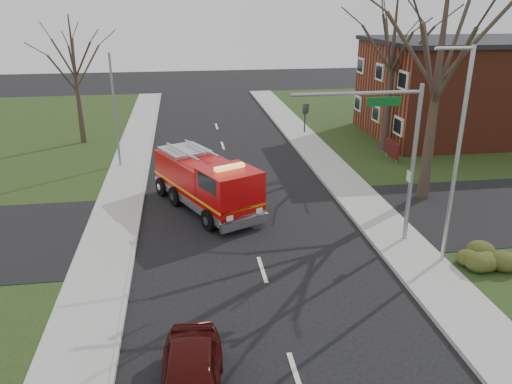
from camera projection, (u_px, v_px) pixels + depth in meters
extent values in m
plane|color=black|center=(262.00, 270.00, 19.44)|extent=(120.00, 120.00, 0.00)
cube|color=#A09F9A|center=(413.00, 257.00, 20.27)|extent=(2.40, 80.00, 0.15)
cube|color=#A09F9A|center=(98.00, 280.00, 18.56)|extent=(2.40, 80.00, 0.15)
cube|color=maroon|center=(474.00, 91.00, 37.42)|extent=(15.00, 10.00, 7.00)
cube|color=black|center=(482.00, 41.00, 36.13)|extent=(15.40, 10.40, 0.30)
cube|color=silver|center=(376.00, 113.00, 36.92)|extent=(0.12, 1.40, 1.20)
cube|color=#481012|center=(392.00, 149.00, 32.11)|extent=(0.12, 2.00, 1.00)
cylinder|color=gray|center=(397.00, 159.00, 31.53)|extent=(0.08, 0.08, 0.90)
cylinder|color=gray|center=(387.00, 152.00, 33.01)|extent=(0.08, 0.08, 0.90)
ellipsoid|color=#343B15|center=(493.00, 252.00, 19.55)|extent=(2.80, 2.00, 0.90)
cone|color=#31261D|center=(436.00, 85.00, 24.14)|extent=(0.64, 0.64, 12.00)
cone|color=#31261D|center=(391.00, 75.00, 32.93)|extent=(0.56, 0.56, 10.50)
cone|color=#31261D|center=(76.00, 82.00, 34.92)|extent=(0.44, 0.44, 9.00)
cylinder|color=gray|center=(413.00, 167.00, 20.50)|extent=(0.18, 0.18, 6.80)
cylinder|color=gray|center=(357.00, 93.00, 19.03)|extent=(5.20, 0.14, 0.14)
cube|color=#0C591E|center=(384.00, 102.00, 19.31)|extent=(1.40, 0.06, 0.35)
imported|color=black|center=(306.00, 104.00, 18.88)|extent=(0.22, 0.18, 1.10)
cylinder|color=#B7BABF|center=(456.00, 163.00, 18.47)|extent=(0.16, 0.16, 8.40)
cylinder|color=#B7BABF|center=(455.00, 48.00, 16.90)|extent=(1.40, 0.12, 0.12)
cylinder|color=gray|center=(115.00, 112.00, 30.18)|extent=(0.14, 0.14, 7.00)
cube|color=#BD0809|center=(195.00, 175.00, 25.67)|extent=(4.18, 5.31, 1.92)
cube|color=#BD0809|center=(230.00, 193.00, 22.93)|extent=(3.16, 3.16, 2.19)
cube|color=#B7BABF|center=(206.00, 195.00, 25.10)|extent=(5.21, 7.47, 0.41)
cube|color=#E5B20C|center=(206.00, 186.00, 24.92)|extent=(5.22, 7.47, 0.11)
cube|color=black|center=(241.00, 185.00, 21.90)|extent=(1.92, 0.97, 0.78)
cube|color=#E5D866|center=(229.00, 167.00, 22.49)|extent=(1.46, 0.91, 0.16)
cylinder|color=black|center=(209.00, 220.00, 22.62)|extent=(0.72, 1.05, 1.01)
cylinder|color=black|center=(253.00, 209.00, 23.85)|extent=(0.72, 1.05, 1.01)
cylinder|color=black|center=(162.00, 187.00, 26.66)|extent=(0.72, 1.05, 1.01)
cylinder|color=black|center=(201.00, 179.00, 27.89)|extent=(0.72, 1.05, 1.01)
imported|color=#3D0B09|center=(191.00, 380.00, 12.76)|extent=(1.96, 4.30, 1.43)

